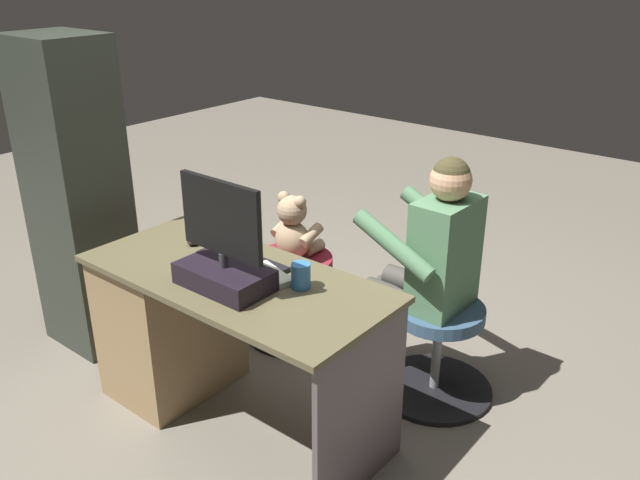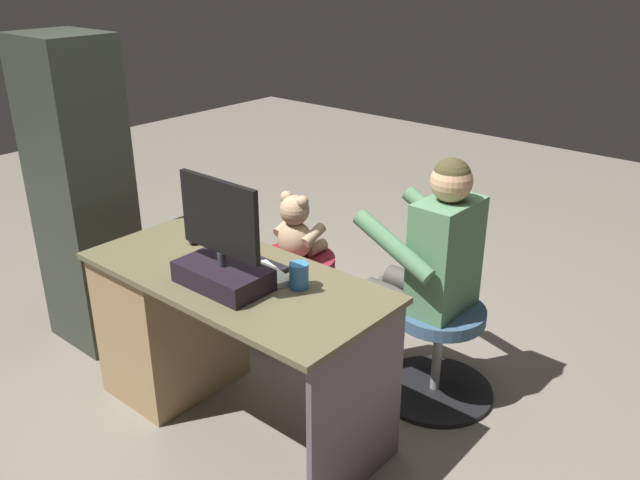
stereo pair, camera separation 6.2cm
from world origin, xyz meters
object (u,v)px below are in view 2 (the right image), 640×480
object	(u,v)px
desk	(185,318)
monitor	(222,258)
visitor_chair	(438,348)
person	(429,259)
office_chair_teddy	(296,290)
teddy_bear	(296,229)
keyboard	(242,260)
cup	(299,276)
computer_mouse	(198,239)
tv_remote	(205,256)

from	to	relation	value
desk	monitor	xyz separation A→B (m)	(-0.40, 0.09, 0.46)
desk	monitor	world-z (taller)	monitor
desk	visitor_chair	world-z (taller)	desk
monitor	person	xyz separation A→B (m)	(-0.43, -0.82, -0.17)
office_chair_teddy	person	world-z (taller)	person
teddy_bear	person	xyz separation A→B (m)	(-0.79, -0.01, 0.06)
keyboard	person	xyz separation A→B (m)	(-0.53, -0.63, -0.06)
desk	cup	distance (m)	0.75
keyboard	teddy_bear	distance (m)	0.69
monitor	cup	distance (m)	0.30
monitor	office_chair_teddy	distance (m)	1.06
computer_mouse	teddy_bear	world-z (taller)	teddy_bear
office_chair_teddy	keyboard	bearing A→B (deg)	112.88
office_chair_teddy	cup	bearing A→B (deg)	133.58
keyboard	office_chair_teddy	distance (m)	0.82
tv_remote	desk	bearing A→B (deg)	14.63
computer_mouse	cup	bearing A→B (deg)	177.50
desk	computer_mouse	world-z (taller)	computer_mouse
keyboard	computer_mouse	size ratio (longest dim) A/B	4.38
computer_mouse	cup	xyz separation A→B (m)	(-0.64, 0.03, 0.03)
desk	office_chair_teddy	bearing A→B (deg)	-93.11
computer_mouse	cup	distance (m)	0.64
tv_remote	cup	bearing A→B (deg)	-169.29
monitor	teddy_bear	world-z (taller)	monitor
keyboard	person	distance (m)	0.83
teddy_bear	tv_remote	bearing A→B (deg)	98.64
computer_mouse	office_chair_teddy	size ratio (longest dim) A/B	0.18
keyboard	computer_mouse	distance (m)	0.31
monitor	cup	bearing A→B (deg)	-142.86
desk	keyboard	distance (m)	0.47
keyboard	visitor_chair	size ratio (longest dim) A/B	0.77
keyboard	computer_mouse	world-z (taller)	computer_mouse
teddy_bear	visitor_chair	size ratio (longest dim) A/B	0.65
desk	person	xyz separation A→B (m)	(-0.83, -0.73, 0.29)
teddy_bear	person	bearing A→B (deg)	-179.34
monitor	visitor_chair	distance (m)	1.14
cup	tv_remote	distance (m)	0.49
computer_mouse	person	xyz separation A→B (m)	(-0.83, -0.62, -0.07)
visitor_chair	person	size ratio (longest dim) A/B	0.47
monitor	teddy_bear	bearing A→B (deg)	-66.35
tv_remote	office_chair_teddy	xyz separation A→B (m)	(0.11, -0.68, -0.47)
monitor	keyboard	world-z (taller)	monitor
computer_mouse	desk	bearing A→B (deg)	94.17
computer_mouse	person	distance (m)	1.04
keyboard	person	size ratio (longest dim) A/B	0.36
cup	office_chair_teddy	bearing A→B (deg)	-46.42
keyboard	person	bearing A→B (deg)	-129.84
visitor_chair	tv_remote	bearing A→B (deg)	42.79
monitor	keyboard	bearing A→B (deg)	-62.65
cup	visitor_chair	distance (m)	0.88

